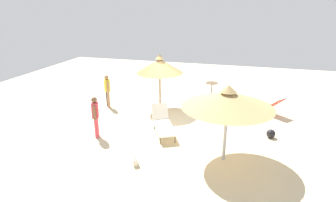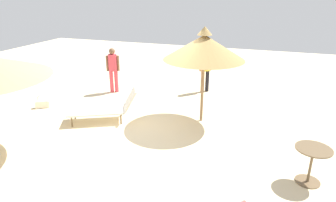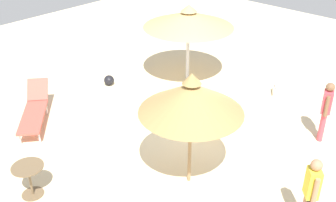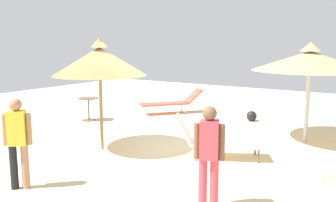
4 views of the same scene
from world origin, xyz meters
name	(u,v)px [view 2 (image 2 of 4)]	position (x,y,z in m)	size (l,w,h in m)	color
ground	(143,129)	(0.00, 0.00, -0.05)	(24.00, 24.00, 0.10)	beige
parasol_umbrella_near_right	(204,47)	(1.34, 0.95, 2.05)	(2.12, 2.12, 2.58)	olive
lounge_chair_center	(107,108)	(-1.12, 0.07, 0.40)	(1.96, 1.43, 0.92)	silver
person_standing_front	(205,67)	(0.89, 3.43, 0.89)	(0.38, 0.35, 1.57)	#A57554
person_standing_far_right	(113,68)	(-2.14, 2.34, 0.89)	(0.43, 0.31, 1.57)	#D83F4C
handbag	(43,104)	(-3.51, 0.28, 0.13)	(0.43, 0.36, 0.41)	beige
side_table_round	(312,159)	(3.91, -1.14, 0.50)	(0.65, 0.65, 0.73)	brown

